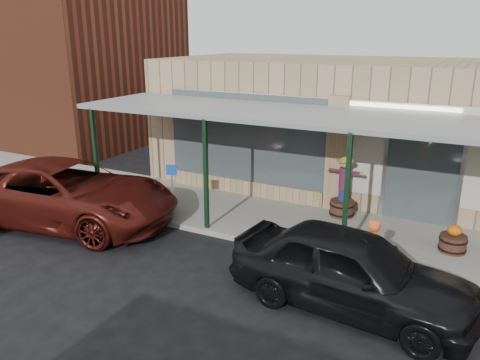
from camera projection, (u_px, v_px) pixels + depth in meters
The scene contains 10 objects.
ground at pixel (228, 286), 9.67m from camera, with size 120.00×120.00×0.00m, color black.
sidewalk at pixel (292, 223), 12.70m from camera, with size 40.00×3.20×0.15m, color gray.
storefront at pixel (343, 123), 15.96m from camera, with size 12.00×6.25×4.20m.
awning at pixel (295, 116), 11.79m from camera, with size 12.00×3.00×3.04m.
block_buildings_near at pixel (414, 73), 15.46m from camera, with size 61.00×8.00×8.00m.
barrel_scarecrow at pixel (343, 196), 12.88m from camera, with size 1.00×0.88×1.73m.
barrel_pumpkin at pixel (453, 241), 10.83m from camera, with size 0.77×0.77×0.71m.
handicap_sign at pixel (172, 183), 12.86m from camera, with size 0.29×0.11×1.45m.
parked_sedan at pixel (351, 270), 8.72m from camera, with size 4.75×2.29×1.56m.
car_maroon at pixel (66, 193), 12.72m from camera, with size 2.83×6.14×1.71m, color #521610.
Camera 1 is at (4.19, -7.49, 4.99)m, focal length 35.00 mm.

